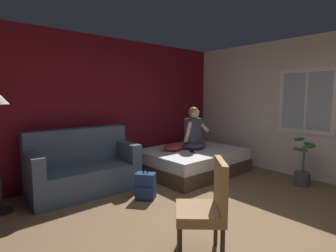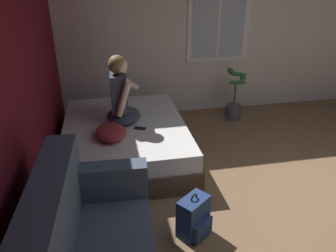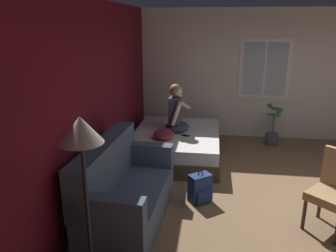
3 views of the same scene
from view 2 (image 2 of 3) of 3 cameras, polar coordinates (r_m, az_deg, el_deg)
The scene contains 7 objects.
wall_side_with_window at distance 5.83m, azimuth 12.23°, elevation 15.97°, with size 0.19×7.36×2.70m.
bed at distance 4.38m, azimuth -7.46°, elevation -2.44°, with size 2.02×1.59×0.48m.
person_seated at distance 4.20m, azimuth -8.21°, elevation 5.25°, with size 0.54×0.47×0.88m.
backpack at distance 3.18m, azimuth 4.56°, elevation -15.59°, with size 0.35×0.35×0.46m.
throw_pillow at distance 3.91m, azimuth -9.89°, elevation -1.03°, with size 0.48×0.36×0.14m, color #993338.
cell_phone at distance 4.11m, azimuth -4.88°, elevation -0.38°, with size 0.07×0.14×0.01m, color black.
potted_plant at distance 5.54m, azimuth 11.47°, elevation 4.22°, with size 0.39×0.37×0.85m.
Camera 2 is at (-2.22, 2.26, 2.29)m, focal length 35.00 mm.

